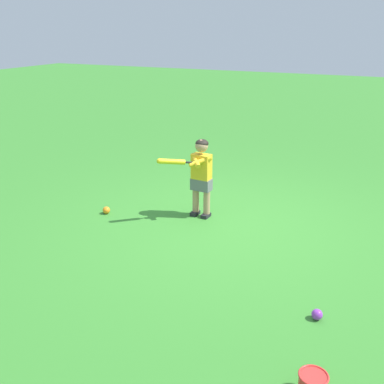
# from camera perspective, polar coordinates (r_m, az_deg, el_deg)

# --- Properties ---
(ground_plane) EXTENTS (40.00, 40.00, 0.00)m
(ground_plane) POSITION_cam_1_polar(r_m,az_deg,el_deg) (5.91, 5.04, -4.37)
(ground_plane) COLOR #38842D
(child_batter) EXTENTS (0.57, 0.62, 1.08)m
(child_batter) POSITION_cam_1_polar(r_m,az_deg,el_deg) (5.96, 0.99, 2.66)
(child_batter) COLOR #232328
(child_batter) RESTS_ON ground
(play_ball_far_left) EXTENTS (0.10, 0.10, 0.10)m
(play_ball_far_left) POSITION_cam_1_polar(r_m,az_deg,el_deg) (6.36, -10.87, -2.29)
(play_ball_far_left) COLOR orange
(play_ball_far_left) RESTS_ON ground
(play_ball_by_bucket) EXTENTS (0.10, 0.10, 0.10)m
(play_ball_by_bucket) POSITION_cam_1_polar(r_m,az_deg,el_deg) (4.30, 15.65, -14.80)
(play_ball_by_bucket) COLOR purple
(play_ball_by_bucket) RESTS_ON ground
(play_ball_far_right) EXTENTS (0.09, 0.09, 0.09)m
(play_ball_far_right) POSITION_cam_1_polar(r_m,az_deg,el_deg) (7.22, 1.06, 0.83)
(play_ball_far_right) COLOR red
(play_ball_far_right) RESTS_ON ground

